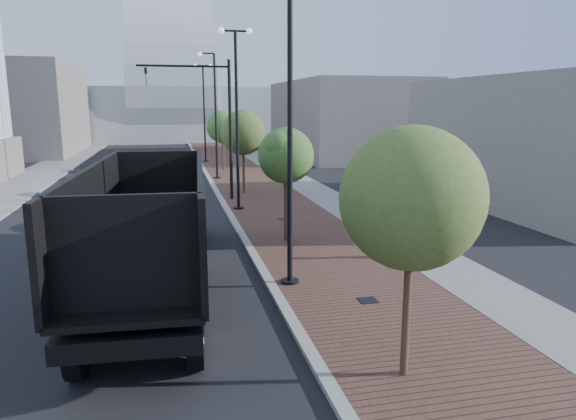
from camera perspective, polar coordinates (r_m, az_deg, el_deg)
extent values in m
cube|color=#4C2D23|center=(45.85, -4.79, 4.54)|extent=(7.00, 140.00, 0.12)
cube|color=slate|center=(46.30, -1.47, 4.65)|extent=(2.40, 140.00, 0.13)
cube|color=gray|center=(45.49, -9.17, 4.39)|extent=(0.30, 140.00, 0.14)
cube|color=slate|center=(46.50, -25.39, 3.57)|extent=(4.00, 140.00, 0.12)
cube|color=black|center=(21.65, -13.31, 1.55)|extent=(3.01, 3.12, 2.96)
cube|color=black|center=(23.30, -12.99, -0.17)|extent=(2.76, 0.72, 1.48)
cube|color=black|center=(20.32, -13.46, -1.22)|extent=(2.90, 1.07, 0.57)
cube|color=black|center=(15.02, -14.73, -5.77)|extent=(3.31, 10.62, 0.40)
cube|color=black|center=(14.89, -14.82, -4.10)|extent=(3.42, 10.63, 0.14)
cube|color=black|center=(14.84, -20.53, 0.02)|extent=(0.71, 10.48, 2.28)
cube|color=black|center=(14.57, -9.46, 0.40)|extent=(0.71, 10.48, 2.28)
cube|color=black|center=(10.24, -17.27, -4.67)|extent=(2.85, 0.29, 2.28)
cube|color=black|center=(19.10, -13.85, 2.83)|extent=(2.85, 0.29, 2.28)
cylinder|color=black|center=(21.44, -16.44, -2.29)|extent=(0.41, 1.27, 1.25)
cylinder|color=silver|center=(21.44, -16.44, -2.29)|extent=(0.42, 0.70, 0.68)
cylinder|color=black|center=(21.28, -10.02, -2.09)|extent=(0.41, 1.27, 1.25)
cylinder|color=silver|center=(21.28, -10.02, -2.09)|extent=(0.42, 0.70, 0.68)
cylinder|color=black|center=(22.99, -16.00, -1.36)|extent=(0.41, 1.27, 1.25)
cylinder|color=silver|center=(22.99, -16.00, -1.36)|extent=(0.42, 0.70, 0.68)
cylinder|color=black|center=(22.84, -10.02, -1.16)|extent=(0.41, 1.27, 1.25)
cylinder|color=silver|center=(22.84, -10.02, -1.16)|extent=(0.42, 0.70, 0.68)
cylinder|color=black|center=(11.89, -22.07, -13.89)|extent=(0.41, 1.27, 1.25)
cylinder|color=silver|center=(11.89, -22.07, -13.89)|extent=(0.42, 0.70, 0.68)
cylinder|color=black|center=(11.60, -10.10, -13.83)|extent=(0.41, 1.27, 1.25)
cylinder|color=silver|center=(11.60, -10.10, -13.83)|extent=(0.42, 0.70, 0.68)
cylinder|color=black|center=(12.96, -20.95, -11.66)|extent=(0.41, 1.27, 1.25)
cylinder|color=silver|center=(12.96, -20.95, -11.66)|extent=(0.42, 0.70, 0.68)
cylinder|color=black|center=(12.70, -10.08, -11.53)|extent=(0.41, 1.27, 1.25)
cylinder|color=silver|center=(12.70, -10.08, -11.53)|extent=(0.42, 0.70, 0.68)
cylinder|color=black|center=(18.37, -17.55, -4.63)|extent=(0.41, 1.27, 1.25)
cylinder|color=silver|center=(18.37, -17.55, -4.63)|extent=(0.42, 0.70, 0.68)
cylinder|color=black|center=(18.18, -10.04, -4.42)|extent=(0.41, 1.27, 1.25)
cylinder|color=silver|center=(18.18, -10.04, -4.42)|extent=(0.42, 0.70, 0.68)
cylinder|color=black|center=(19.51, -17.09, -3.67)|extent=(0.41, 1.27, 1.25)
cylinder|color=silver|center=(19.51, -17.09, -3.67)|extent=(0.42, 0.70, 0.68)
cylinder|color=black|center=(19.34, -10.03, -3.46)|extent=(0.41, 1.27, 1.25)
cylinder|color=silver|center=(19.34, -10.03, -3.46)|extent=(0.42, 0.70, 0.68)
imported|color=white|center=(24.99, -18.01, -0.14)|extent=(1.62, 4.66, 1.53)
imported|color=black|center=(41.77, -19.23, 4.02)|extent=(3.09, 4.76, 1.22)
imported|color=black|center=(42.68, -12.52, 4.57)|extent=(3.17, 4.70, 1.26)
imported|color=black|center=(19.30, 12.87, -2.85)|extent=(0.70, 0.52, 1.75)
cylinder|color=black|center=(16.40, 0.20, -7.95)|extent=(0.56, 0.56, 0.20)
cylinder|color=black|center=(15.49, 0.21, 8.02)|extent=(0.16, 0.16, 9.00)
cylinder|color=black|center=(27.83, -5.41, 0.11)|extent=(0.56, 0.56, 0.20)
cylinder|color=black|center=(27.31, -5.59, 9.45)|extent=(0.16, 0.16, 9.00)
cylinder|color=black|center=(27.52, -5.78, 18.86)|extent=(1.40, 0.10, 0.10)
sphere|color=silver|center=(27.44, -7.31, 18.85)|extent=(0.32, 0.32, 0.32)
sphere|color=silver|center=(27.62, -4.26, 18.86)|extent=(0.32, 0.32, 0.32)
cylinder|color=black|center=(39.60, -7.71, 3.44)|extent=(0.56, 0.56, 0.20)
cylinder|color=black|center=(39.23, -7.89, 9.99)|extent=(0.16, 0.16, 9.00)
cylinder|color=black|center=(39.34, -8.83, 16.53)|extent=(1.00, 0.10, 0.10)
sphere|color=silver|center=(39.30, -9.59, 16.41)|extent=(0.32, 0.32, 0.32)
cylinder|color=black|center=(51.47, -8.96, 5.24)|extent=(0.56, 0.56, 0.20)
cylinder|color=black|center=(51.19, -9.12, 10.27)|extent=(0.16, 0.16, 9.00)
cylinder|color=black|center=(51.31, -9.28, 15.30)|extent=(1.40, 0.10, 0.10)
sphere|color=silver|center=(51.27, -10.09, 15.28)|extent=(0.32, 0.32, 0.32)
sphere|color=silver|center=(51.36, -8.48, 15.32)|extent=(0.32, 0.32, 0.32)
cylinder|color=black|center=(30.31, -6.31, 8.46)|extent=(0.18, 0.18, 8.00)
cylinder|color=black|center=(30.15, -11.35, 15.14)|extent=(5.00, 0.12, 0.12)
imported|color=black|center=(30.12, -15.23, 13.83)|extent=(0.16, 0.20, 1.00)
cylinder|color=#382619|center=(10.81, 12.85, -9.33)|extent=(0.16, 0.16, 3.53)
sphere|color=#41581E|center=(10.28, 13.35, 1.25)|extent=(2.80, 2.80, 2.80)
sphere|color=#41581E|center=(10.76, 14.50, 0.28)|extent=(1.96, 1.96, 1.96)
sphere|color=#41581E|center=(9.82, 12.63, 2.91)|extent=(1.68, 1.68, 1.68)
cylinder|color=#382619|center=(20.93, -0.23, 0.77)|extent=(0.16, 0.16, 3.33)
sphere|color=#30571D|center=(20.66, -0.24, 5.96)|extent=(2.21, 2.21, 2.21)
sphere|color=#30571D|center=(21.06, 0.65, 5.42)|extent=(1.55, 1.55, 1.55)
sphere|color=#30571D|center=(20.27, -0.88, 6.80)|extent=(1.33, 1.33, 1.33)
cylinder|color=#382619|center=(32.60, -4.88, 4.79)|extent=(0.16, 0.16, 3.58)
sphere|color=#384E1B|center=(32.42, -4.95, 8.39)|extent=(2.73, 2.73, 2.73)
sphere|color=#384E1B|center=(32.79, -4.31, 7.99)|extent=(1.91, 1.91, 1.91)
sphere|color=#384E1B|center=(32.07, -5.42, 8.99)|extent=(1.64, 1.64, 1.64)
cylinder|color=#382619|center=(44.46, -7.08, 6.44)|extent=(0.16, 0.16, 3.47)
sphere|color=#2E5B1F|center=(44.33, -7.14, 8.99)|extent=(2.71, 2.71, 2.71)
sphere|color=#2E5B1F|center=(44.68, -6.66, 8.71)|extent=(1.90, 1.90, 1.90)
sphere|color=#2E5B1F|center=(43.99, -7.51, 9.42)|extent=(1.62, 1.62, 1.62)
cube|color=#A0A6A9|center=(90.08, -12.53, 10.20)|extent=(50.00, 28.00, 8.00)
cube|color=#67605C|center=(67.27, -28.05, 9.67)|extent=(14.00, 20.00, 10.00)
cube|color=#635C59|center=(58.24, 6.14, 9.86)|extent=(12.00, 22.00, 8.00)
cube|color=slate|center=(32.70, 27.07, 6.62)|extent=(10.00, 16.00, 7.00)
cube|color=black|center=(15.11, 8.72, -9.70)|extent=(0.50, 0.50, 0.02)
cube|color=black|center=(25.23, -0.45, -0.95)|extent=(0.50, 0.50, 0.02)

